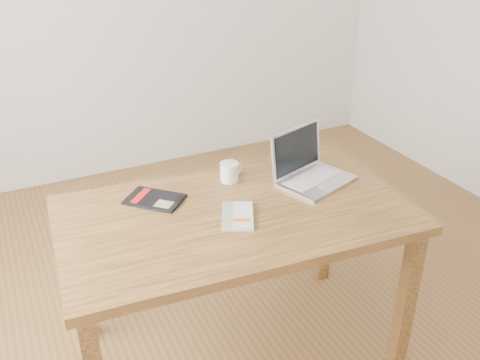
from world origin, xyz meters
name	(u,v)px	position (x,y,z in m)	size (l,w,h in m)	color
room	(247,52)	(-0.07, 0.00, 1.36)	(4.04, 4.04, 2.70)	brown
desk	(235,230)	(-0.16, -0.09, 0.66)	(1.45, 0.90, 0.75)	brown
white_guidebook	(237,216)	(-0.18, -0.14, 0.76)	(0.19, 0.23, 0.02)	silver
black_guidebook	(155,199)	(-0.43, 0.13, 0.76)	(0.27, 0.27, 0.01)	black
laptop	(309,170)	(0.25, 0.02, 0.80)	(0.38, 0.34, 0.22)	silver
coffee_mug	(230,171)	(-0.07, 0.16, 0.79)	(0.12, 0.08, 0.09)	white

